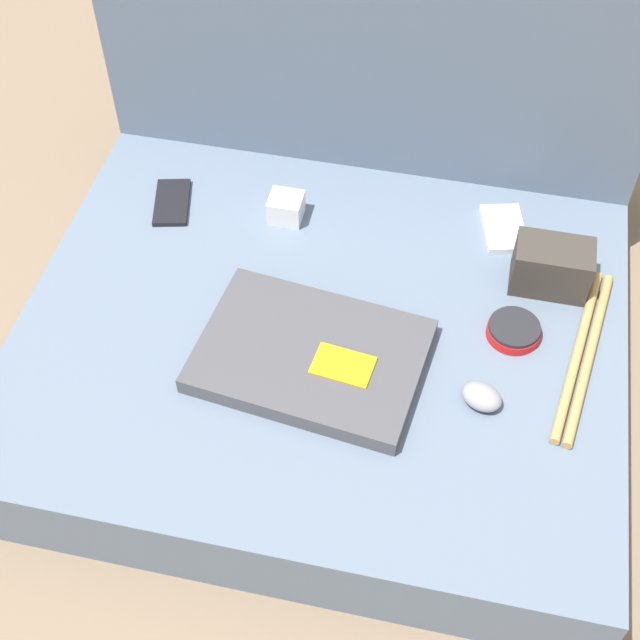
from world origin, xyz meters
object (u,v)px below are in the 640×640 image
object	(u,v)px
speaker_puck	(514,331)
camera_pouch	(552,267)
phone_silver	(172,202)
phone_black	(504,229)
computer_mouse	(482,397)
charger_brick	(286,208)
laptop	(309,355)

from	to	relation	value
speaker_puck	camera_pouch	world-z (taller)	camera_pouch
phone_silver	camera_pouch	world-z (taller)	camera_pouch
phone_silver	phone_black	size ratio (longest dim) A/B	1.01
phone_black	phone_silver	bearing A→B (deg)	171.65
computer_mouse	camera_pouch	world-z (taller)	camera_pouch
phone_silver	speaker_puck	bearing A→B (deg)	-28.99
speaker_puck	charger_brick	world-z (taller)	charger_brick
phone_silver	computer_mouse	bearing A→B (deg)	-41.60
speaker_puck	phone_silver	bearing A→B (deg)	164.55
laptop	charger_brick	bearing A→B (deg)	116.73
phone_black	charger_brick	xyz separation A→B (m)	(-0.38, -0.05, 0.02)
computer_mouse	phone_silver	bearing A→B (deg)	174.84
phone_silver	charger_brick	xyz separation A→B (m)	(0.21, 0.01, 0.02)
phone_silver	laptop	bearing A→B (deg)	-56.03
computer_mouse	camera_pouch	size ratio (longest dim) A/B	0.61
camera_pouch	charger_brick	size ratio (longest dim) A/B	2.14
charger_brick	speaker_puck	bearing A→B (deg)	-23.88
camera_pouch	speaker_puck	bearing A→B (deg)	-111.17
laptop	phone_black	world-z (taller)	laptop
speaker_puck	phone_silver	world-z (taller)	speaker_puck
charger_brick	phone_silver	bearing A→B (deg)	-176.97
speaker_puck	camera_pouch	distance (m)	0.13
speaker_puck	phone_silver	xyz separation A→B (m)	(-0.62, 0.17, -0.01)
computer_mouse	phone_silver	size ratio (longest dim) A/B	0.60
speaker_puck	phone_silver	size ratio (longest dim) A/B	0.68
speaker_puck	phone_black	world-z (taller)	speaker_puck
computer_mouse	speaker_puck	distance (m)	0.14
computer_mouse	speaker_puck	size ratio (longest dim) A/B	0.89
phone_black	charger_brick	size ratio (longest dim) A/B	2.14
speaker_puck	phone_black	xyz separation A→B (m)	(-0.03, 0.23, -0.01)
laptop	camera_pouch	bearing A→B (deg)	41.22
phone_black	charger_brick	bearing A→B (deg)	173.06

